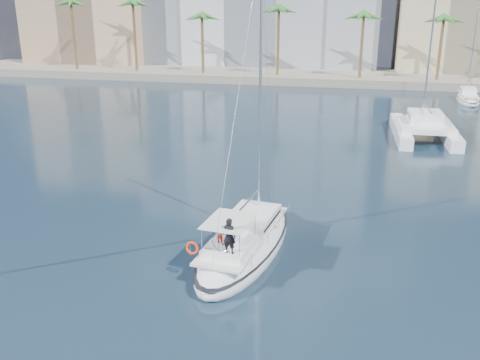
# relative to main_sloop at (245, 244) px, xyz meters

# --- Properties ---
(ground) EXTENTS (160.00, 160.00, 0.00)m
(ground) POSITION_rel_main_sloop_xyz_m (-0.58, 0.55, -0.51)
(ground) COLOR black
(ground) RESTS_ON ground
(quay) EXTENTS (120.00, 14.00, 1.20)m
(quay) POSITION_rel_main_sloop_xyz_m (-0.58, 61.55, 0.09)
(quay) COLOR gray
(quay) RESTS_ON ground
(building_tan_left) EXTENTS (22.00, 14.00, 22.00)m
(building_tan_left) POSITION_rel_main_sloop_xyz_m (-42.58, 69.55, 10.49)
(building_tan_left) COLOR tan
(building_tan_left) RESTS_ON ground
(building_beige) EXTENTS (20.00, 14.00, 20.00)m
(building_beige) POSITION_rel_main_sloop_xyz_m (21.42, 70.55, 9.49)
(building_beige) COLOR beige
(building_beige) RESTS_ON ground
(palm_left) EXTENTS (3.60, 3.60, 12.30)m
(palm_left) POSITION_rel_main_sloop_xyz_m (-34.58, 57.55, 9.77)
(palm_left) COLOR brown
(palm_left) RESTS_ON ground
(palm_centre) EXTENTS (3.60, 3.60, 12.30)m
(palm_centre) POSITION_rel_main_sloop_xyz_m (-0.58, 57.55, 9.77)
(palm_centre) COLOR brown
(palm_centre) RESTS_ON ground
(main_sloop) EXTENTS (4.90, 11.29, 16.22)m
(main_sloop) POSITION_rel_main_sloop_xyz_m (0.00, 0.00, 0.00)
(main_sloop) COLOR white
(main_sloop) RESTS_ON ground
(catamaran) EXTENTS (5.69, 10.97, 15.95)m
(catamaran) POSITION_rel_main_sloop_xyz_m (11.82, 27.12, 0.60)
(catamaran) COLOR white
(catamaran) RESTS_ON ground
(seagull) EXTENTS (1.22, 0.52, 0.23)m
(seagull) POSITION_rel_main_sloop_xyz_m (0.95, 1.24, 0.61)
(seagull) COLOR silver
(seagull) RESTS_ON ground
(moored_yacht_a) EXTENTS (3.37, 9.52, 11.90)m
(moored_yacht_a) POSITION_rel_main_sloop_xyz_m (19.42, 47.55, -0.51)
(moored_yacht_a) COLOR white
(moored_yacht_a) RESTS_ON ground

